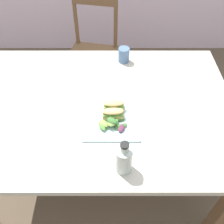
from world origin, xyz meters
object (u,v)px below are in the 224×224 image
object	(u,v)px
fork_on_napkin	(60,114)
chair_wooden_far	(94,53)
sandwich_half_front	(113,113)
cup_extra_side	(125,55)
dining_table	(101,117)
bottle_cold_brew	(124,160)
sandwich_half_back	(114,105)
plate_lunch	(112,120)

from	to	relation	value
fork_on_napkin	chair_wooden_far	bearing A→B (deg)	83.87
sandwich_half_front	fork_on_napkin	world-z (taller)	sandwich_half_front
cup_extra_side	chair_wooden_far	bearing A→B (deg)	114.59
dining_table	fork_on_napkin	xyz separation A→B (m)	(-0.20, -0.08, 0.11)
dining_table	bottle_cold_brew	world-z (taller)	bottle_cold_brew
sandwich_half_front	fork_on_napkin	size ratio (longest dim) A/B	0.58
chair_wooden_far	bottle_cold_brew	distance (m)	1.35
chair_wooden_far	sandwich_half_back	world-z (taller)	chair_wooden_far
sandwich_half_front	fork_on_napkin	bearing A→B (deg)	174.58
sandwich_half_back	cup_extra_side	size ratio (longest dim) A/B	1.17
chair_wooden_far	cup_extra_side	bearing A→B (deg)	-65.41
chair_wooden_far	plate_lunch	xyz separation A→B (m)	(0.16, -1.02, 0.30)
sandwich_half_back	fork_on_napkin	distance (m)	0.28
chair_wooden_far	fork_on_napkin	size ratio (longest dim) A/B	4.70
chair_wooden_far	sandwich_half_front	distance (m)	1.07
dining_table	plate_lunch	size ratio (longest dim) A/B	5.29
dining_table	plate_lunch	bearing A→B (deg)	-62.11
plate_lunch	fork_on_napkin	xyz separation A→B (m)	(-0.27, 0.04, 0.00)
sandwich_half_front	bottle_cold_brew	bearing A→B (deg)	-81.27
dining_table	sandwich_half_front	distance (m)	0.19
fork_on_napkin	bottle_cold_brew	size ratio (longest dim) A/B	1.07
sandwich_half_back	bottle_cold_brew	world-z (taller)	bottle_cold_brew
sandwich_half_front	bottle_cold_brew	size ratio (longest dim) A/B	0.62
sandwich_half_front	bottle_cold_brew	distance (m)	0.29
cup_extra_side	plate_lunch	bearing A→B (deg)	-98.64
plate_lunch	bottle_cold_brew	size ratio (longest dim) A/B	1.56
dining_table	bottle_cold_brew	distance (m)	0.44
fork_on_napkin	bottle_cold_brew	distance (m)	0.45
chair_wooden_far	bottle_cold_brew	xyz separation A→B (m)	(0.21, -1.29, 0.35)
dining_table	chair_wooden_far	xyz separation A→B (m)	(-0.10, 0.90, -0.19)
sandwich_half_front	cup_extra_side	bearing A→B (deg)	81.94
sandwich_half_back	chair_wooden_far	bearing A→B (deg)	100.26
sandwich_half_front	sandwich_half_back	xyz separation A→B (m)	(0.00, 0.06, 0.00)
dining_table	chair_wooden_far	bearing A→B (deg)	96.17
chair_wooden_far	fork_on_napkin	xyz separation A→B (m)	(-0.11, -0.98, 0.30)
bottle_cold_brew	plate_lunch	bearing A→B (deg)	100.65
sandwich_half_front	cup_extra_side	distance (m)	0.49
plate_lunch	chair_wooden_far	bearing A→B (deg)	98.95
dining_table	sandwich_half_front	size ratio (longest dim) A/B	13.31
sandwich_half_back	bottle_cold_brew	xyz separation A→B (m)	(0.04, -0.34, 0.02)
fork_on_napkin	cup_extra_side	distance (m)	0.58
fork_on_napkin	bottle_cold_brew	world-z (taller)	bottle_cold_brew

